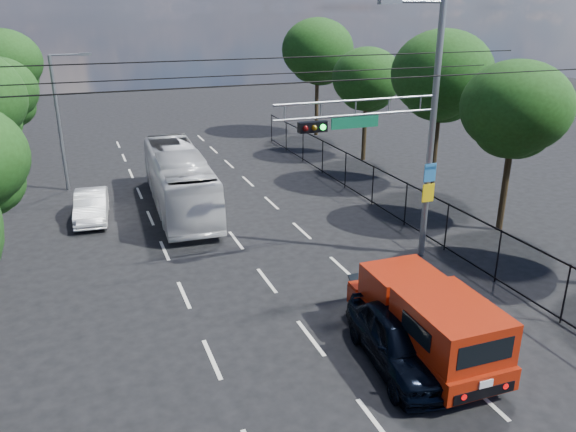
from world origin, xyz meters
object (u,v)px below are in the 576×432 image
signal_mast (404,126)px  white_bus (179,180)px  navy_hatchback (401,339)px  white_van (91,206)px  red_pickup (425,318)px

signal_mast → white_bus: size_ratio=0.94×
navy_hatchback → white_van: (-7.27, 14.86, -0.12)m
red_pickup → navy_hatchback: (-0.89, -0.22, -0.36)m
signal_mast → white_bus: (-6.66, 8.95, -3.83)m
signal_mast → white_van: 14.66m
navy_hatchback → white_bus: (-3.15, 15.01, 0.64)m
navy_hatchback → white_van: bearing=123.0°
navy_hatchback → red_pickup: bearing=21.0°
signal_mast → red_pickup: size_ratio=1.65×
white_bus → red_pickup: bearing=-72.0°
white_bus → white_van: (-4.12, -0.15, -0.76)m
signal_mast → white_van: signal_mast is taller
white_bus → white_van: white_bus is taller
signal_mast → navy_hatchback: bearing=-120.1°
signal_mast → white_bus: bearing=126.7°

